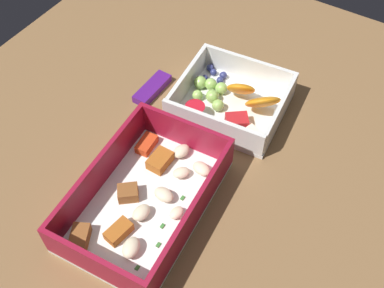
% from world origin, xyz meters
% --- Properties ---
extents(table_surface, '(0.80, 0.80, 0.02)m').
position_xyz_m(table_surface, '(0.00, 0.00, 0.01)').
color(table_surface, brown).
rests_on(table_surface, ground).
extents(pasta_container, '(0.23, 0.15, 0.05)m').
position_xyz_m(pasta_container, '(-0.12, 0.02, 0.04)').
color(pasta_container, white).
rests_on(pasta_container, table_surface).
extents(fruit_bowl, '(0.15, 0.16, 0.06)m').
position_xyz_m(fruit_bowl, '(0.08, 0.00, 0.04)').
color(fruit_bowl, white).
rests_on(fruit_bowl, table_surface).
extents(candy_bar, '(0.07, 0.03, 0.01)m').
position_xyz_m(candy_bar, '(0.05, 0.12, 0.03)').
color(candy_bar, '#51197A').
rests_on(candy_bar, table_surface).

